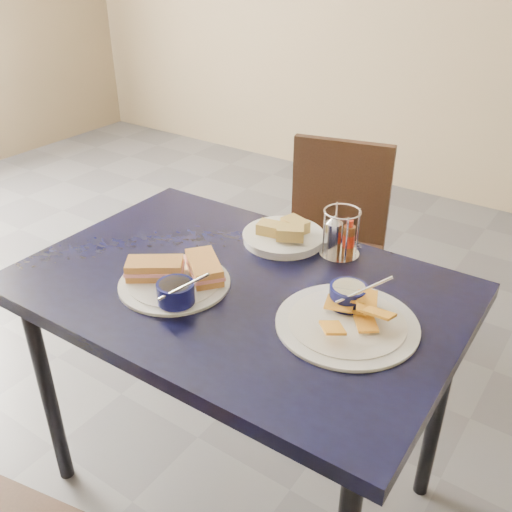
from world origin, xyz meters
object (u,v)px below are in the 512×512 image
Objects in this scene: chair_far at (337,234)px; plantain_plate at (348,314)px; sandwich_plate at (177,278)px; condiment_caddy at (339,236)px; bread_basket at (284,235)px; dining_table at (238,307)px.

chair_far is 2.56× the size of plantain_plate.
sandwich_plate is 2.24× the size of condiment_caddy.
chair_far is 2.72× the size of sandwich_plate.
chair_far is at bearing 101.59° from bread_basket.
plantain_plate is (0.42, 0.11, -0.01)m from sandwich_plate.
sandwich_plate and plantain_plate have the same top height.
sandwich_plate is at bearing -88.20° from chair_far.
dining_table is 1.34× the size of chair_far.
condiment_caddy reaches higher than bread_basket.
plantain_plate reaches higher than chair_far.
dining_table is 0.18m from sandwich_plate.
chair_far reaches higher than bread_basket.
plantain_plate is (0.45, -0.84, 0.29)m from chair_far.
dining_table is 0.89m from chair_far.
plantain_plate is 2.38× the size of condiment_caddy.
sandwich_plate is at bearing -104.97° from bread_basket.
plantain_plate is 0.40m from bread_basket.
plantain_plate reaches higher than dining_table.
sandwich_plate is 0.43m from plantain_plate.
dining_table is 0.34m from condiment_caddy.
dining_table is at bearing -116.51° from condiment_caddy.
sandwich_plate is 0.36m from bread_basket.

